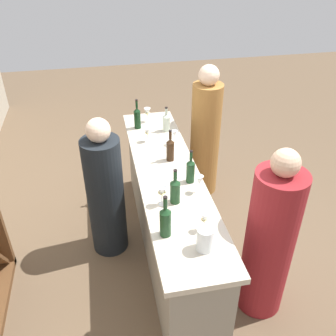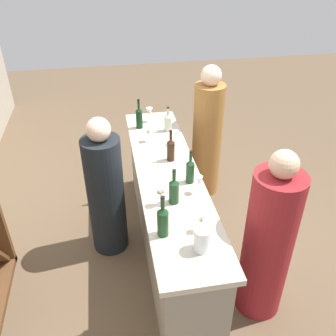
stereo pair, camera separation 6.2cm
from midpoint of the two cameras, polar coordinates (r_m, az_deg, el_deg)
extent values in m
plane|color=brown|center=(3.93, -0.46, -11.95)|extent=(12.00, 12.00, 0.00)
cube|color=gray|center=(3.63, -0.49, -7.09)|extent=(2.47, 0.48, 0.87)
cube|color=beige|center=(3.35, -0.53, -1.07)|extent=(2.55, 0.56, 0.05)
cylinder|color=#193D1E|center=(2.65, -1.07, -8.52)|extent=(0.08, 0.08, 0.20)
cone|color=#193D1E|center=(2.57, -1.10, -6.50)|extent=(0.08, 0.08, 0.04)
cylinder|color=#193D1E|center=(2.53, -1.12, -5.41)|extent=(0.03, 0.03, 0.09)
cylinder|color=black|center=(2.50, -1.13, -4.54)|extent=(0.03, 0.03, 0.01)
cylinder|color=#193D1E|center=(2.94, 0.49, -3.80)|extent=(0.08, 0.08, 0.18)
cone|color=#193D1E|center=(2.88, 0.50, -2.06)|extent=(0.08, 0.08, 0.04)
cylinder|color=#193D1E|center=(2.84, 0.50, -1.13)|extent=(0.03, 0.03, 0.08)
cylinder|color=black|center=(2.82, 0.51, -0.38)|extent=(0.03, 0.03, 0.01)
cylinder|color=#193D1E|center=(3.18, 2.89, -0.72)|extent=(0.07, 0.07, 0.18)
cone|color=#193D1E|center=(3.11, 2.95, 0.96)|extent=(0.07, 0.07, 0.04)
cylinder|color=#193D1E|center=(3.09, 2.98, 1.85)|extent=(0.03, 0.03, 0.08)
cylinder|color=black|center=(3.06, 3.00, 2.56)|extent=(0.03, 0.03, 0.01)
cylinder|color=#331E0F|center=(3.47, -0.16, 2.58)|extent=(0.07, 0.07, 0.19)
cone|color=#331E0F|center=(3.41, -0.17, 4.18)|extent=(0.07, 0.07, 0.04)
cylinder|color=#331E0F|center=(3.39, -0.17, 5.03)|extent=(0.03, 0.03, 0.08)
cylinder|color=black|center=(3.36, -0.17, 5.71)|extent=(0.03, 0.03, 0.01)
cylinder|color=#B7C6B2|center=(3.99, -0.71, 6.79)|extent=(0.08, 0.08, 0.16)
cone|color=#B7C6B2|center=(3.95, -0.72, 8.05)|extent=(0.08, 0.08, 0.03)
cylinder|color=#B7C6B2|center=(3.93, -0.73, 8.70)|extent=(0.03, 0.03, 0.07)
cylinder|color=black|center=(3.91, -0.73, 9.24)|extent=(0.03, 0.03, 0.01)
cylinder|color=black|center=(4.06, -5.15, 7.39)|extent=(0.07, 0.07, 0.20)
cone|color=black|center=(4.01, -5.24, 8.91)|extent=(0.07, 0.07, 0.04)
cylinder|color=black|center=(3.99, -5.28, 9.70)|extent=(0.02, 0.02, 0.08)
cylinder|color=black|center=(3.97, -5.32, 10.33)|extent=(0.03, 0.03, 0.01)
cylinder|color=white|center=(3.11, 4.18, -3.60)|extent=(0.06, 0.06, 0.00)
cylinder|color=white|center=(3.09, 4.20, -3.07)|extent=(0.01, 0.01, 0.07)
cone|color=white|center=(3.05, 4.26, -1.91)|extent=(0.07, 0.07, 0.08)
cylinder|color=white|center=(3.77, 0.52, 3.71)|extent=(0.06, 0.06, 0.00)
cylinder|color=white|center=(3.75, 0.53, 4.26)|extent=(0.01, 0.01, 0.08)
cone|color=white|center=(3.72, 0.53, 5.26)|extent=(0.06, 0.06, 0.07)
cylinder|color=white|center=(2.76, 4.87, -9.36)|extent=(0.06, 0.06, 0.00)
cylinder|color=white|center=(2.74, 4.90, -8.78)|extent=(0.01, 0.01, 0.07)
cone|color=white|center=(2.69, 4.98, -7.60)|extent=(0.06, 0.06, 0.08)
cone|color=beige|center=(2.70, 4.95, -8.05)|extent=(0.05, 0.05, 0.02)
cylinder|color=white|center=(4.24, -3.56, 7.16)|extent=(0.06, 0.06, 0.00)
cylinder|color=white|center=(4.22, -3.58, 7.63)|extent=(0.01, 0.01, 0.07)
cone|color=white|center=(4.19, -3.61, 8.60)|extent=(0.07, 0.07, 0.08)
cone|color=beige|center=(4.20, -3.60, 8.26)|extent=(0.06, 0.06, 0.03)
cylinder|color=white|center=(3.83, -3.57, 4.15)|extent=(0.06, 0.06, 0.00)
cylinder|color=white|center=(3.82, -3.59, 4.61)|extent=(0.01, 0.01, 0.07)
cone|color=white|center=(3.78, -3.62, 5.59)|extent=(0.07, 0.07, 0.08)
cone|color=beige|center=(3.79, -3.61, 5.24)|extent=(0.06, 0.06, 0.03)
cylinder|color=white|center=(2.97, -1.53, -5.56)|extent=(0.06, 0.06, 0.00)
cylinder|color=white|center=(2.95, -1.55, -4.94)|extent=(0.01, 0.01, 0.08)
cone|color=white|center=(2.90, -1.57, -3.65)|extent=(0.07, 0.07, 0.09)
cone|color=beige|center=(2.91, -1.56, -4.05)|extent=(0.06, 0.06, 0.04)
cylinder|color=silver|center=(2.56, 4.99, -10.79)|extent=(0.12, 0.12, 0.18)
cylinder|color=#9E6B33|center=(4.35, 5.27, 4.19)|extent=(0.37, 0.37, 1.37)
sphere|color=beige|center=(4.02, 5.86, 13.98)|extent=(0.22, 0.22, 0.22)
cylinder|color=maroon|center=(3.08, 14.62, -11.38)|extent=(0.41, 0.41, 1.35)
sphere|color=#D8AD8C|center=(2.62, 16.96, 0.75)|extent=(0.21, 0.21, 0.21)
cylinder|color=black|center=(3.59, -10.00, -4.46)|extent=(0.39, 0.39, 1.24)
sphere|color=beige|center=(3.21, -11.22, 5.69)|extent=(0.22, 0.22, 0.22)
camera|label=1|loc=(0.03, -90.53, -0.35)|focal=39.76mm
camera|label=2|loc=(0.03, 89.47, 0.35)|focal=39.76mm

